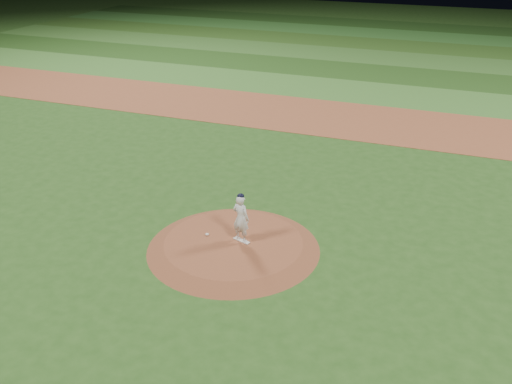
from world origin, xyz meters
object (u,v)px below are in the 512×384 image
pitchers_mound (233,245)px  pitcher_on_mound (241,218)px  pitching_rubber (242,240)px  rosin_bag (207,234)px

pitchers_mound → pitcher_on_mound: bearing=36.3°
pitchers_mound → pitching_rubber: (0.22, 0.14, 0.14)m
pitchers_mound → pitcher_on_mound: 0.97m
pitching_rubber → pitcher_on_mound: pitcher_on_mound is taller
pitching_rubber → rosin_bag: 1.18m
rosin_bag → pitching_rubber: bearing=3.2°
pitchers_mound → pitching_rubber: size_ratio=9.25×
rosin_bag → pitcher_on_mound: 1.40m
rosin_bag → pitcher_on_mound: pitcher_on_mound is taller
pitchers_mound → pitcher_on_mound: (0.21, 0.15, 0.94)m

